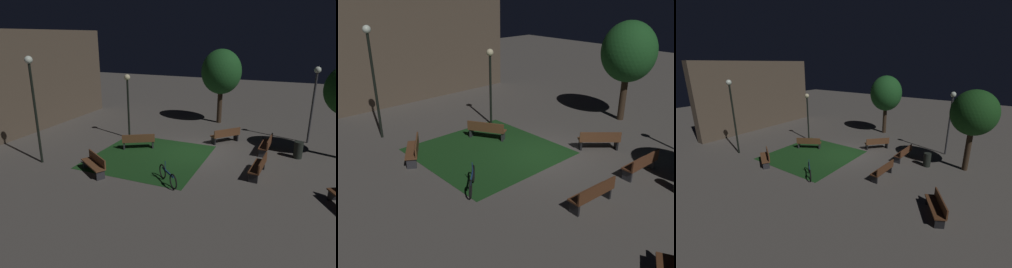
% 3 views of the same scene
% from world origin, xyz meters
% --- Properties ---
extents(ground_plane, '(60.00, 60.00, 0.00)m').
position_xyz_m(ground_plane, '(0.00, 0.00, 0.00)').
color(ground_plane, '#56514C').
extents(grass_lawn, '(5.70, 5.65, 0.01)m').
position_xyz_m(grass_lawn, '(-1.42, 1.86, 0.01)').
color(grass_lawn, '#194219').
rests_on(grass_lawn, ground).
extents(bench_front_left, '(1.83, 0.61, 0.88)m').
position_xyz_m(bench_front_left, '(-1.58, -3.71, 0.48)').
color(bench_front_left, '#512D19').
rests_on(bench_front_left, ground).
extents(bench_corner, '(1.82, 0.57, 0.88)m').
position_xyz_m(bench_corner, '(1.58, -3.71, 0.48)').
color(bench_corner, brown).
rests_on(bench_corner, ground).
extents(bench_lawn_edge, '(1.36, 1.78, 0.88)m').
position_xyz_m(bench_lawn_edge, '(-4.22, 3.31, 0.48)').
color(bench_lawn_edge, brown).
rests_on(bench_lawn_edge, ground).
extents(bench_front_right, '(1.65, 1.57, 0.88)m').
position_xyz_m(bench_front_right, '(2.32, -1.30, 0.48)').
color(bench_front_right, brown).
rests_on(bench_front_right, ground).
extents(bench_path_side, '(1.81, 1.27, 0.88)m').
position_xyz_m(bench_path_side, '(-3.34, -7.07, 0.48)').
color(bench_path_side, '#512D19').
rests_on(bench_path_side, ground).
extents(bench_back_row, '(1.32, 1.80, 0.88)m').
position_xyz_m(bench_back_row, '(-0.61, 2.97, 0.48)').
color(bench_back_row, brown).
rests_on(bench_back_row, ground).
extents(tree_lawn_side, '(2.55, 2.55, 4.87)m').
position_xyz_m(tree_lawn_side, '(2.26, -7.34, 3.52)').
color(tree_lawn_side, '#38281C').
rests_on(tree_lawn_side, ground).
extents(tree_back_right, '(2.79, 2.79, 5.21)m').
position_xyz_m(tree_back_right, '(6.55, 0.16, 3.63)').
color(tree_back_right, '#38281C').
rests_on(tree_back_right, ground).
extents(lamp_post_path_center, '(0.36, 0.36, 4.45)m').
position_xyz_m(lamp_post_path_center, '(4.21, -5.78, 3.03)').
color(lamp_post_path_center, '#333338').
rests_on(lamp_post_path_center, ground).
extents(lamp_post_plaza_west, '(0.36, 0.36, 5.21)m').
position_xyz_m(lamp_post_plaza_west, '(-4.21, 6.52, 3.47)').
color(lamp_post_plaza_west, black).
rests_on(lamp_post_plaza_west, ground).
extents(lamp_post_near_wall, '(0.36, 0.36, 3.92)m').
position_xyz_m(lamp_post_near_wall, '(0.86, 4.39, 2.72)').
color(lamp_post_near_wall, black).
rests_on(lamp_post_near_wall, ground).
extents(trash_bin, '(0.45, 0.45, 0.88)m').
position_xyz_m(trash_bin, '(1.41, -5.29, 0.44)').
color(trash_bin, black).
rests_on(trash_bin, ground).
extents(bicycle, '(1.22, 1.34, 0.93)m').
position_xyz_m(bicycle, '(-3.87, -0.20, 0.34)').
color(bicycle, black).
rests_on(bicycle, ground).
extents(building_wall_backdrop, '(11.91, 0.80, 6.44)m').
position_xyz_m(building_wall_backdrop, '(1.06, 11.02, 3.22)').
color(building_wall_backdrop, brown).
rests_on(building_wall_backdrop, ground).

